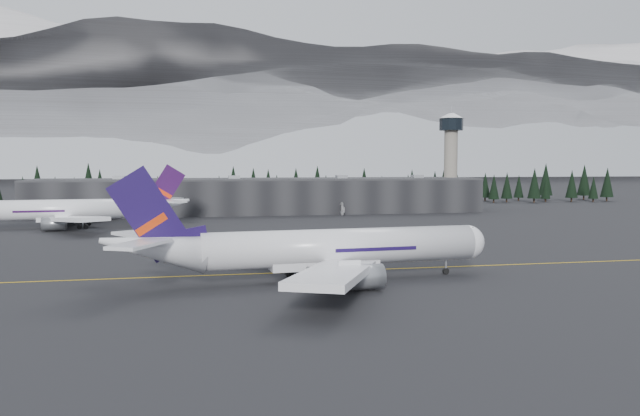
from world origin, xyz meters
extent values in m
plane|color=black|center=(0.00, 0.00, 0.00)|extent=(1400.00, 1400.00, 0.00)
cube|color=gold|center=(0.00, -2.00, 0.01)|extent=(400.00, 0.40, 0.02)
cube|color=black|center=(0.00, 125.00, 6.00)|extent=(160.00, 30.00, 12.00)
cube|color=#333335|center=(0.00, 125.00, 12.30)|extent=(160.00, 30.00, 0.60)
cylinder|color=gray|center=(75.00, 128.00, 16.00)|extent=(5.20, 5.20, 32.00)
cylinder|color=black|center=(75.00, 128.00, 33.25)|extent=(9.20, 9.20, 4.50)
cone|color=silver|center=(75.00, 128.00, 36.70)|extent=(10.00, 10.00, 2.00)
cube|color=black|center=(0.00, 162.00, 7.50)|extent=(360.00, 20.00, 15.00)
cylinder|color=white|center=(-2.77, -9.85, 5.12)|extent=(43.10, 8.45, 5.59)
sphere|color=white|center=(18.60, -8.42, 5.12)|extent=(5.59, 5.59, 5.59)
cone|color=white|center=(-30.63, -11.73, 5.96)|extent=(15.98, 6.62, 8.09)
cube|color=white|center=(-9.31, 4.17, 3.63)|extent=(20.09, 26.09, 2.39)
cylinder|color=#9B9EA3|center=(-3.39, -0.57, 2.05)|extent=(6.27, 3.94, 3.54)
cube|color=white|center=(-7.37, -24.63, 3.63)|extent=(17.47, 26.85, 2.39)
cylinder|color=#9B9EA3|center=(-2.14, -19.14, 2.05)|extent=(6.27, 3.94, 3.54)
cube|color=#1B0E43|center=(-31.10, -11.76, 10.71)|extent=(11.80, 1.26, 13.86)
cube|color=red|center=(-30.91, -11.75, 9.31)|extent=(4.56, 0.82, 3.41)
cube|color=white|center=(-32.86, -6.28, 7.26)|extent=(9.18, 10.84, 0.47)
cube|color=white|center=(-32.11, -17.43, 7.26)|extent=(8.27, 11.04, 0.47)
cylinder|color=black|center=(14.88, -8.67, 1.40)|extent=(0.47, 0.47, 2.79)
cylinder|color=black|center=(-9.55, -6.11, 1.40)|extent=(0.47, 0.47, 2.79)
cylinder|color=black|center=(-8.99, -14.47, 1.40)|extent=(0.47, 0.47, 2.79)
cylinder|color=white|center=(-61.49, 81.60, 5.18)|extent=(43.57, 8.40, 5.65)
cone|color=white|center=(-33.32, 83.40, 6.02)|extent=(16.14, 6.64, 8.18)
cube|color=white|center=(-54.93, 67.40, 3.67)|extent=(20.25, 26.40, 2.41)
cylinder|color=gray|center=(-60.89, 72.21, 2.07)|extent=(6.33, 3.96, 3.58)
cube|color=white|center=(-56.79, 96.52, 3.67)|extent=(17.73, 27.13, 2.41)
cylinder|color=gray|center=(-62.09, 90.99, 2.07)|extent=(6.33, 3.96, 3.58)
cube|color=#310E42|center=(-32.85, 83.43, 10.82)|extent=(11.93, 1.23, 14.02)
cube|color=red|center=(-33.03, 83.42, 9.41)|extent=(4.61, 0.82, 3.45)
cube|color=white|center=(-31.08, 77.88, 7.34)|extent=(9.26, 10.96, 0.47)
cube|color=white|center=(-31.80, 89.15, 7.34)|extent=(8.39, 11.16, 0.47)
cylinder|color=black|center=(-54.65, 77.79, 1.41)|extent=(0.47, 0.47, 2.82)
cylinder|color=black|center=(-55.19, 86.25, 1.41)|extent=(0.47, 0.47, 2.82)
imported|color=silver|center=(-43.44, 105.14, 0.77)|extent=(2.58, 5.54, 1.54)
imported|color=#BBBBBD|center=(26.34, 108.11, 0.79)|extent=(4.66, 1.98, 1.57)
camera|label=1|loc=(-25.36, -102.35, 17.80)|focal=35.00mm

